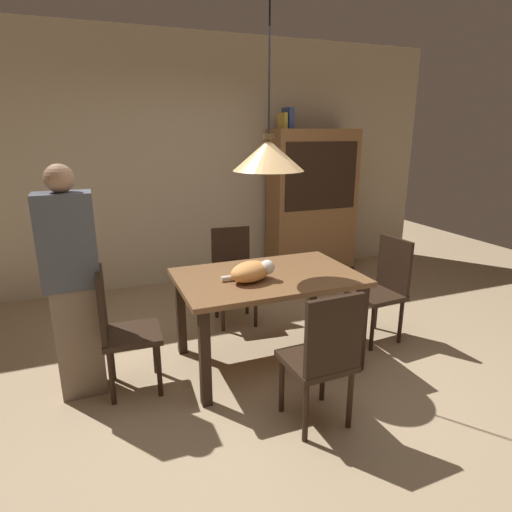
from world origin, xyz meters
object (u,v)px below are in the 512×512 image
object	(u,v)px
pendant_lamp	(269,155)
person_standing	(73,285)
dining_table	(267,287)
chair_far_back	(233,271)
hutch_bookcase	(311,207)
book_blue_wide	(288,118)
chair_near_front	(323,355)
book_yellow_short	(283,121)
chair_left_side	(120,326)
cat_sleeping	(252,271)
chair_right_side	(384,285)

from	to	relation	value
pendant_lamp	person_standing	bearing A→B (deg)	176.35
dining_table	chair_far_back	bearing A→B (deg)	89.53
hutch_bookcase	book_blue_wide	size ratio (longest dim) A/B	7.71
dining_table	person_standing	distance (m)	1.41
chair_near_front	book_yellow_short	world-z (taller)	book_yellow_short
chair_far_back	book_yellow_short	xyz separation A→B (m)	(0.98, 1.03, 1.43)
chair_left_side	cat_sleeping	distance (m)	1.02
hutch_bookcase	dining_table	bearing A→B (deg)	-126.62
book_blue_wide	chair_far_back	bearing A→B (deg)	-135.46
chair_far_back	pendant_lamp	xyz separation A→B (m)	(-0.01, -0.88, 1.15)
book_blue_wide	person_standing	distance (m)	3.26
chair_near_front	person_standing	xyz separation A→B (m)	(-1.40, 0.97, 0.31)
dining_table	chair_left_side	world-z (taller)	chair_left_side
chair_left_side	book_yellow_short	xyz separation A→B (m)	(2.12, 1.90, 1.43)
book_yellow_short	chair_left_side	bearing A→B (deg)	-138.04
chair_right_side	hutch_bookcase	distance (m)	1.96
person_standing	hutch_bookcase	bearing A→B (deg)	32.83
chair_right_side	cat_sleeping	xyz separation A→B (m)	(-1.29, -0.09, 0.32)
chair_left_side	cat_sleeping	world-z (taller)	chair_left_side
chair_left_side	pendant_lamp	world-z (taller)	pendant_lamp
book_yellow_short	book_blue_wide	xyz separation A→B (m)	(0.07, 0.00, 0.03)
pendant_lamp	chair_right_side	bearing A→B (deg)	0.33
pendant_lamp	book_blue_wide	distance (m)	2.20
chair_near_front	hutch_bookcase	bearing A→B (deg)	63.07
chair_near_front	chair_left_side	bearing A→B (deg)	142.02
dining_table	cat_sleeping	bearing A→B (deg)	-152.04
chair_right_side	book_blue_wide	bearing A→B (deg)	92.22
chair_right_side	chair_far_back	bearing A→B (deg)	142.13
dining_table	chair_right_side	distance (m)	1.14
chair_far_back	hutch_bookcase	world-z (taller)	hutch_bookcase
pendant_lamp	chair_far_back	bearing A→B (deg)	89.53
dining_table	book_blue_wide	xyz separation A→B (m)	(1.05, 1.91, 1.32)
dining_table	pendant_lamp	distance (m)	1.01
chair_left_side	hutch_bookcase	size ratio (longest dim) A/B	0.50
chair_right_side	book_yellow_short	size ratio (longest dim) A/B	4.65
chair_right_side	book_yellow_short	world-z (taller)	book_yellow_short
hutch_bookcase	chair_far_back	bearing A→B (deg)	-143.88
dining_table	chair_right_side	size ratio (longest dim) A/B	1.51
cat_sleeping	book_yellow_short	world-z (taller)	book_yellow_short
chair_near_front	book_blue_wide	bearing A→B (deg)	69.33
dining_table	book_yellow_short	bearing A→B (deg)	62.60
chair_far_back	cat_sleeping	bearing A→B (deg)	-100.05
hutch_bookcase	chair_right_side	bearing A→B (deg)	-98.65
dining_table	chair_near_front	xyz separation A→B (m)	(0.00, -0.88, -0.14)
cat_sleeping	person_standing	size ratio (longest dim) A/B	0.25
cat_sleeping	dining_table	bearing A→B (deg)	27.96
book_yellow_short	chair_right_side	bearing A→B (deg)	-85.83
dining_table	book_blue_wide	size ratio (longest dim) A/B	5.83
pendant_lamp	dining_table	bearing A→B (deg)	-89.10
chair_far_back	hutch_bookcase	size ratio (longest dim) A/B	0.50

